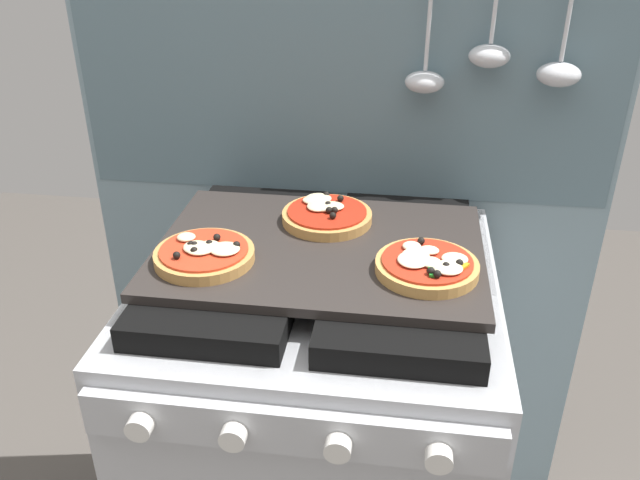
# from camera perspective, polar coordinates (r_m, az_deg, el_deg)

# --- Properties ---
(kitchen_backsplash) EXTENTS (1.10, 0.09, 1.55)m
(kitchen_backsplash) POSITION_cam_1_polar(r_m,az_deg,el_deg) (1.45, 1.99, 1.41)
(kitchen_backsplash) COLOR #7A939E
(kitchen_backsplash) RESTS_ON ground_plane
(stove) EXTENTS (0.60, 0.64, 0.90)m
(stove) POSITION_cam_1_polar(r_m,az_deg,el_deg) (1.38, -0.01, -17.69)
(stove) COLOR #B7BABF
(stove) RESTS_ON ground_plane
(baking_tray) EXTENTS (0.54, 0.38, 0.02)m
(baking_tray) POSITION_cam_1_polar(r_m,az_deg,el_deg) (1.10, 0.00, -0.83)
(baking_tray) COLOR #2D2826
(baking_tray) RESTS_ON stove
(pizza_left) EXTENTS (0.16, 0.16, 0.03)m
(pizza_left) POSITION_cam_1_polar(r_m,az_deg,el_deg) (1.06, -10.00, -1.16)
(pizza_left) COLOR #C18947
(pizza_left) RESTS_ON baking_tray
(pizza_right) EXTENTS (0.16, 0.16, 0.03)m
(pizza_right) POSITION_cam_1_polar(r_m,az_deg,el_deg) (1.03, 9.32, -2.15)
(pizza_right) COLOR tan
(pizza_right) RESTS_ON baking_tray
(pizza_center) EXTENTS (0.16, 0.16, 0.03)m
(pizza_center) POSITION_cam_1_polar(r_m,az_deg,el_deg) (1.17, 0.43, 2.27)
(pizza_center) COLOR #C18947
(pizza_center) RESTS_ON baking_tray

